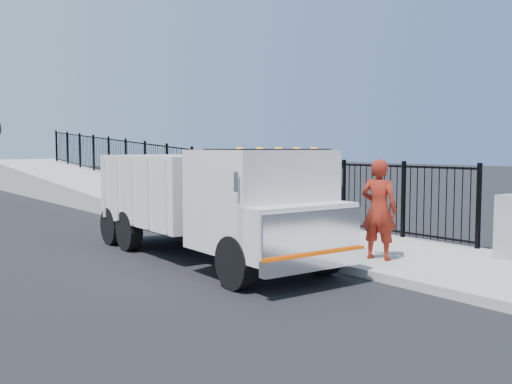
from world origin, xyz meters
TOP-DOWN VIEW (x-y plane):
  - ground at (0.00, 0.00)m, footprint 120.00×120.00m
  - sidewalk at (1.93, -2.00)m, footprint 3.55×12.00m
  - curb at (0.00, -2.00)m, footprint 0.30×12.00m
  - ramp at (2.12, 16.00)m, footprint 3.95×24.06m
  - iron_fence at (3.55, 12.00)m, footprint 0.10×28.00m
  - truck at (-1.39, 0.89)m, footprint 2.35×6.75m
  - worker at (0.93, -1.50)m, footprint 0.68×0.83m
  - utility_cabinet at (3.10, -2.98)m, footprint 0.55×0.40m
  - debris at (2.11, 0.83)m, footprint 0.40×0.40m

SIDE VIEW (x-z plane):
  - ground at x=0.00m, z-range 0.00..0.00m
  - ramp at x=2.12m, z-range -1.60..1.60m
  - sidewalk at x=1.93m, z-range 0.00..0.12m
  - curb at x=0.00m, z-range 0.00..0.16m
  - debris at x=2.11m, z-range 0.12..0.22m
  - utility_cabinet at x=3.10m, z-range 0.12..1.37m
  - iron_fence at x=3.55m, z-range 0.00..1.80m
  - worker at x=0.93m, z-range 0.12..2.08m
  - truck at x=-1.39m, z-range 0.14..2.44m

